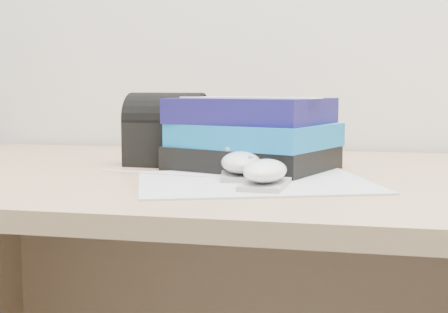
% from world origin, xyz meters
% --- Properties ---
extents(desk, '(1.60, 0.80, 0.73)m').
position_xyz_m(desk, '(0.00, 1.64, 0.50)').
color(desk, '#A5805C').
rests_on(desk, ground).
extents(mousepad, '(0.43, 0.38, 0.00)m').
position_xyz_m(mousepad, '(-0.07, 1.46, 0.73)').
color(mousepad, '#9A9AA2').
rests_on(mousepad, desk).
extents(mouse_rear, '(0.08, 0.13, 0.05)m').
position_xyz_m(mouse_rear, '(-0.09, 1.49, 0.75)').
color(mouse_rear, gray).
rests_on(mouse_rear, mousepad).
extents(mouse_front, '(0.07, 0.11, 0.05)m').
position_xyz_m(mouse_front, '(-0.04, 1.40, 0.75)').
color(mouse_front, '#A5A6A8').
rests_on(mouse_front, mousepad).
extents(usb_cable, '(0.19, 0.04, 0.00)m').
position_xyz_m(usb_cable, '(-0.25, 1.50, 0.73)').
color(usb_cable, white).
rests_on(usb_cable, mousepad).
extents(book_stack, '(0.32, 0.29, 0.13)m').
position_xyz_m(book_stack, '(-0.09, 1.61, 0.79)').
color(book_stack, black).
rests_on(book_stack, desk).
extents(pouch, '(0.15, 0.11, 0.14)m').
position_xyz_m(pouch, '(-0.26, 1.64, 0.80)').
color(pouch, black).
rests_on(pouch, desk).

